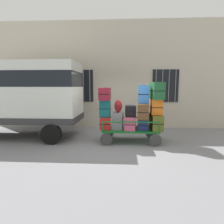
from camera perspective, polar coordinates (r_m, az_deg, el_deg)
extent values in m
plane|color=gray|center=(7.20, 1.29, -8.42)|extent=(40.00, 40.00, 0.00)
cube|color=#BCB29E|center=(9.42, 1.89, 10.74)|extent=(12.00, 0.30, 5.00)
cube|color=black|center=(9.46, -9.22, 7.60)|extent=(1.20, 0.04, 1.50)
cylinder|color=gray|center=(9.53, -11.94, 7.54)|extent=(0.03, 0.03, 1.50)
cylinder|color=gray|center=(9.45, -10.17, 7.58)|extent=(0.03, 0.03, 1.50)
cylinder|color=gray|center=(9.39, -8.37, 7.62)|extent=(0.03, 0.03, 1.50)
cylinder|color=gray|center=(9.33, -6.55, 7.65)|extent=(0.03, 0.03, 1.50)
cube|color=black|center=(9.44, 15.43, 7.43)|extent=(1.20, 0.04, 1.50)
cylinder|color=gray|center=(9.32, 12.76, 7.51)|extent=(0.03, 0.03, 1.50)
cylinder|color=gray|center=(9.37, 14.58, 7.46)|extent=(0.03, 0.03, 1.50)
cylinder|color=gray|center=(9.43, 16.38, 7.39)|extent=(0.03, 0.03, 1.50)
cylinder|color=gray|center=(9.50, 18.16, 7.32)|extent=(0.03, 0.03, 1.50)
cube|color=silver|center=(8.22, -24.45, 5.33)|extent=(4.22, 1.81, 2.22)
cube|color=black|center=(8.22, -24.63, 8.70)|extent=(4.24, 1.83, 0.55)
cube|color=#2D2D30|center=(8.31, -24.07, -1.48)|extent=(4.26, 1.85, 0.24)
cylinder|color=black|center=(7.03, -17.43, -6.23)|extent=(0.70, 0.22, 0.70)
cube|color=#146023|center=(7.05, 5.36, -5.08)|extent=(1.97, 1.08, 0.05)
cylinder|color=#383838|center=(6.65, 12.65, -8.10)|extent=(0.42, 0.06, 0.42)
cylinder|color=#383838|center=(7.72, 11.32, -5.86)|extent=(0.42, 0.06, 0.42)
cylinder|color=#383838|center=(6.59, -1.72, -8.07)|extent=(0.42, 0.06, 0.42)
cylinder|color=#383838|center=(7.66, -0.99, -5.81)|extent=(0.42, 0.06, 0.42)
cylinder|color=#146023|center=(6.63, 13.77, -4.40)|extent=(0.04, 0.04, 0.33)
cylinder|color=#146023|center=(7.59, 12.42, -2.84)|extent=(0.04, 0.04, 0.33)
cylinder|color=#146023|center=(6.55, -2.80, -4.32)|extent=(0.04, 0.04, 0.33)
cylinder|color=#146023|center=(7.53, -1.99, -2.75)|extent=(0.04, 0.04, 0.33)
cylinder|color=#146023|center=(6.49, 5.55, -2.97)|extent=(1.89, 0.04, 0.04)
cylinder|color=#146023|center=(7.47, 5.26, -1.56)|extent=(1.89, 0.04, 0.04)
cube|color=#B21E1E|center=(7.03, -2.04, -3.13)|extent=(0.45, 0.74, 0.42)
cube|color=black|center=(7.03, -2.04, -3.13)|extent=(0.46, 0.75, 0.02)
cube|color=black|center=(7.00, -2.05, -1.49)|extent=(0.14, 0.04, 0.02)
cube|color=#0F5960|center=(6.94, -2.07, 1.06)|extent=(0.38, 0.35, 0.61)
cube|color=black|center=(6.94, -2.07, 1.06)|extent=(0.40, 0.36, 0.02)
cube|color=black|center=(6.92, -2.08, 3.51)|extent=(0.13, 0.04, 0.02)
cube|color=maroon|center=(6.93, -2.07, 5.40)|extent=(0.38, 0.89, 0.43)
cube|color=black|center=(6.93, -2.07, 5.40)|extent=(0.39, 0.90, 0.02)
cube|color=black|center=(6.93, -2.07, 7.13)|extent=(0.13, 0.03, 0.02)
cube|color=slate|center=(6.95, 1.65, -2.54)|extent=(0.41, 0.60, 0.59)
cube|color=black|center=(6.95, 1.65, -2.54)|extent=(0.42, 0.61, 0.02)
cube|color=black|center=(6.90, 1.66, -0.17)|extent=(0.13, 0.04, 0.02)
cube|color=#CC4C72|center=(7.03, 5.37, -3.05)|extent=(0.45, 0.97, 0.45)
cube|color=black|center=(7.03, 5.37, -3.05)|extent=(0.46, 0.98, 0.02)
cube|color=black|center=(6.99, 5.40, -1.29)|extent=(0.13, 0.04, 0.02)
cube|color=black|center=(6.90, 5.44, 0.32)|extent=(0.38, 0.46, 0.39)
cube|color=black|center=(6.90, 5.44, 0.32)|extent=(0.39, 0.48, 0.02)
cube|color=black|center=(6.88, 5.45, 1.87)|extent=(0.13, 0.03, 0.02)
cube|color=navy|center=(7.01, 9.11, -3.46)|extent=(0.43, 0.68, 0.37)
cube|color=black|center=(7.01, 9.11, -3.46)|extent=(0.44, 0.69, 0.02)
cube|color=black|center=(6.97, 9.14, -2.00)|extent=(0.13, 0.04, 0.02)
cube|color=brown|center=(6.98, 9.15, 0.31)|extent=(0.46, 0.91, 0.53)
cube|color=black|center=(6.98, 9.15, 0.31)|extent=(0.47, 0.92, 0.02)
cube|color=black|center=(6.95, 9.19, 2.44)|extent=(0.13, 0.04, 0.02)
cube|color=#3372C6|center=(6.95, 9.24, 5.16)|extent=(0.40, 0.36, 0.63)
cube|color=black|center=(6.95, 9.24, 5.16)|extent=(0.41, 0.38, 0.02)
cube|color=black|center=(6.94, 9.29, 7.73)|extent=(0.13, 0.04, 0.02)
cube|color=#4C5119|center=(7.05, 12.79, -2.84)|extent=(0.38, 0.94, 0.53)
cube|color=black|center=(7.05, 12.79, -2.84)|extent=(0.39, 0.95, 0.02)
cube|color=black|center=(7.01, 12.86, -0.76)|extent=(0.13, 0.03, 0.02)
cube|color=orange|center=(6.99, 12.90, 1.50)|extent=(0.39, 0.57, 0.53)
cube|color=black|center=(6.99, 12.90, 1.50)|extent=(0.40, 0.58, 0.02)
cube|color=black|center=(6.97, 12.97, 3.63)|extent=(0.13, 0.03, 0.02)
cube|color=#194C28|center=(7.00, 12.98, 6.13)|extent=(0.43, 0.93, 0.58)
cube|color=black|center=(7.00, 12.98, 6.13)|extent=(0.44, 0.94, 0.02)
cube|color=black|center=(7.00, 13.05, 8.48)|extent=(0.13, 0.04, 0.02)
ellipsoid|color=maroon|center=(6.87, 1.85, 1.75)|extent=(0.27, 0.19, 0.44)
cube|color=maroon|center=(6.78, 1.83, 1.30)|extent=(0.14, 0.06, 0.15)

